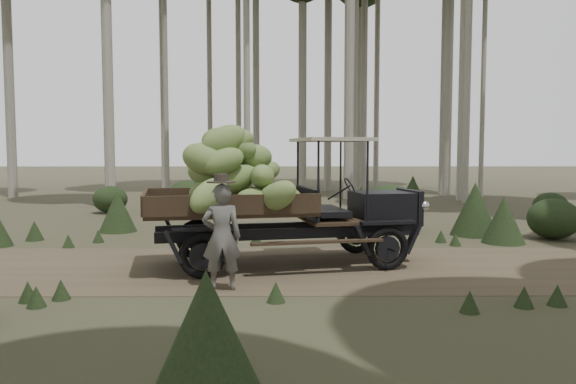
{
  "coord_description": "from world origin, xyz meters",
  "views": [
    {
      "loc": [
        0.24,
        -10.11,
        2.17
      ],
      "look_at": [
        0.32,
        0.28,
        1.37
      ],
      "focal_mm": 35.0,
      "sensor_mm": 36.0,
      "label": 1
    }
  ],
  "objects": [
    {
      "name": "farmer",
      "position": [
        -0.71,
        -1.6,
        0.85
      ],
      "size": [
        0.64,
        0.48,
        1.79
      ],
      "rotation": [
        0.0,
        0.0,
        3.25
      ],
      "color": "#57544F",
      "rests_on": "ground"
    },
    {
      "name": "banana_truck",
      "position": [
        -0.19,
        0.12,
        1.5
      ],
      "size": [
        5.41,
        3.1,
        2.72
      ],
      "rotation": [
        0.0,
        0.0,
        0.2
      ],
      "color": "black",
      "rests_on": "ground"
    },
    {
      "name": "dirt_track",
      "position": [
        0.0,
        0.0,
        0.0
      ],
      "size": [
        70.0,
        4.0,
        0.01
      ],
      "primitive_type": "cube",
      "color": "brown",
      "rests_on": "ground"
    },
    {
      "name": "undergrowth",
      "position": [
        1.2,
        -0.2,
        0.57
      ],
      "size": [
        21.87,
        24.01,
        1.39
      ],
      "color": "#233319",
      "rests_on": "ground"
    },
    {
      "name": "ground",
      "position": [
        0.0,
        0.0,
        0.0
      ],
      "size": [
        120.0,
        120.0,
        0.0
      ],
      "primitive_type": "plane",
      "color": "#473D2B",
      "rests_on": "ground"
    }
  ]
}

